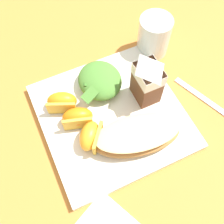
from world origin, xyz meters
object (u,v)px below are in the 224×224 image
Objects in this scene: white_plate at (112,116)px; orange_wedge_middle at (78,118)px; green_salad_pile at (100,80)px; milk_carton at (148,79)px; orange_wedge_front at (62,102)px; cheesy_pizza_bread at (137,135)px; metal_fork at (218,108)px; orange_wedge_rear at (91,136)px; drinking_clear_cup at (154,36)px.

orange_wedge_middle is (-0.01, -0.07, 0.03)m from white_plate.
white_plate is at bearing -4.93° from green_salad_pile.
orange_wedge_front is (-0.05, -0.17, -0.04)m from milk_carton.
white_plate is 2.80× the size of green_salad_pile.
cheesy_pizza_bread reaches higher than metal_fork.
drinking_clear_cup reaches higher than orange_wedge_rear.
drinking_clear_cup is at bearing 125.67° from orange_wedge_rear.
cheesy_pizza_bread is at bearing -91.94° from metal_fork.
milk_carton is at bearing -124.06° from metal_fork.
milk_carton reaches higher than drinking_clear_cup.
white_plate is at bearing 79.89° from orange_wedge_middle.
drinking_clear_cup is at bearing 143.86° from cheesy_pizza_bread.
white_plate is 0.23m from metal_fork.
orange_wedge_rear is at bearing -31.71° from green_salad_pile.
milk_carton is at bearing 90.18° from orange_wedge_middle.
drinking_clear_cup reaches higher than cheesy_pizza_bread.
orange_wedge_rear is 0.28m from metal_fork.
orange_wedge_rear is at bearing -98.71° from metal_fork.
orange_wedge_rear is (0.05, 0.01, 0.00)m from orange_wedge_middle.
orange_wedge_rear is at bearing -54.33° from drinking_clear_cup.
drinking_clear_cup is at bearing 127.76° from white_plate.
green_salad_pile reaches higher than orange_wedge_rear.
white_plate is at bearing -109.63° from metal_fork.
green_salad_pile is (-0.07, 0.01, 0.03)m from white_plate.
green_salad_pile is at bearing 129.68° from orange_wedge_middle.
white_plate is 0.08m from cheesy_pizza_bread.
orange_wedge_middle is 0.38× the size of metal_fork.
orange_wedge_middle reaches higher than metal_fork.
cheesy_pizza_bread is 2.68× the size of orange_wedge_middle.
milk_carton is 1.59× the size of orange_wedge_front.
white_plate is 0.11m from orange_wedge_front.
orange_wedge_front is 0.75× the size of drinking_clear_cup.
orange_wedge_middle is 0.74× the size of drinking_clear_cup.
orange_wedge_front is 1.02× the size of orange_wedge_middle.
orange_wedge_middle is at bearing -132.67° from cheesy_pizza_bread.
orange_wedge_front is at bearing -140.95° from cheesy_pizza_bread.
metal_fork is at bearing 65.58° from orange_wedge_front.
orange_wedge_front is 0.38× the size of metal_fork.
drinking_clear_cup is at bearing 116.30° from orange_wedge_middle.
drinking_clear_cup reaches higher than metal_fork.
milk_carton reaches higher than white_plate.
green_salad_pile is 0.09m from orange_wedge_front.
cheesy_pizza_bread reaches higher than white_plate.
green_salad_pile is 0.26m from metal_fork.
orange_wedge_rear is 0.38× the size of metal_fork.
orange_wedge_rear is 0.28m from drinking_clear_cup.
white_plate is 0.07m from orange_wedge_middle.
white_plate is 4.03× the size of orange_wedge_rear.
milk_carton is 0.14m from drinking_clear_cup.
orange_wedge_front reaches higher than cheesy_pizza_bread.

